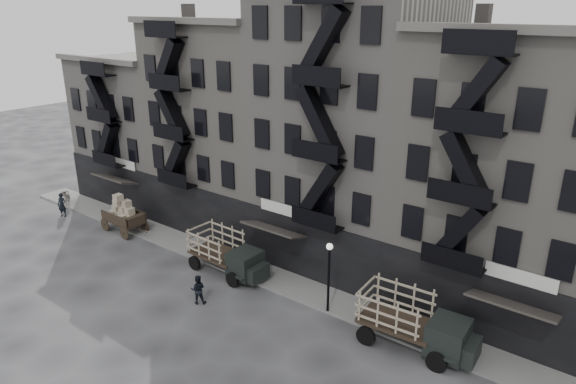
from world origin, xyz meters
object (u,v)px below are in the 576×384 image
Objects in this scene: horse at (64,197)px; pedestrian_west at (62,205)px; stake_truck_west at (226,250)px; wagon at (122,210)px; stake_truck_east at (414,319)px; pedestrian_mid at (198,289)px.

horse is 1.01× the size of pedestrian_west.
wagon is at bearing -178.21° from stake_truck_west.
horse is 31.46m from stake_truck_east.
wagon reaches higher than pedestrian_mid.
stake_truck_east is at bearing -67.35° from horse.
wagon is 0.64× the size of stake_truck_west.
horse is at bearing 177.02° from stake_truck_east.
stake_truck_west is 3.15× the size of pedestrian_mid.
pedestrian_mid is at bearing -33.96° from pedestrian_west.
stake_truck_east is at bearing 158.79° from pedestrian_mid.
wagon is (8.13, -0.00, 0.84)m from horse.
pedestrian_west is (-6.30, -1.24, -0.69)m from wagon.
pedestrian_west is at bearing -46.09° from pedestrian_mid.
stake_truck_east is at bearing 1.86° from stake_truck_west.
horse is 20.29m from pedestrian_mid.
pedestrian_mid is (-11.49, -3.62, -0.78)m from stake_truck_east.
stake_truck_east is at bearing 2.15° from wagon.
pedestrian_west is (-29.63, -1.26, -0.67)m from stake_truck_east.
pedestrian_mid is at bearing -165.53° from stake_truck_east.
wagon is 12.40m from pedestrian_mid.
pedestrian_west is (1.82, -1.25, 0.15)m from horse.
pedestrian_west is at bearing -174.01° from stake_truck_west.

